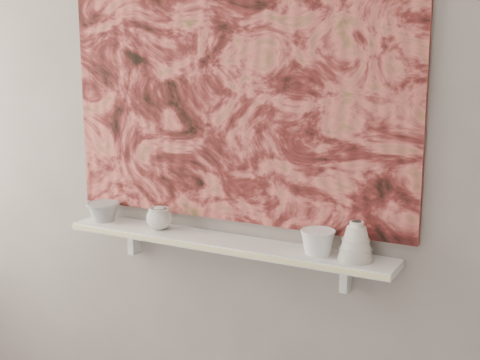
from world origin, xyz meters
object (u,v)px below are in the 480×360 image
Objects in this scene: shelf at (223,243)px; painting at (233,84)px; bowl_grey at (103,211)px; bell_vessel at (356,241)px; bowl_white at (318,242)px; cup_cream at (159,218)px.

shelf is 0.93× the size of painting.
bell_vessel is at bearing 0.00° from bowl_grey.
bowl_white is (0.40, 0.00, 0.06)m from shelf.
shelf is 9.51× the size of bowl_grey.
bowl_white is (1.00, 0.00, 0.00)m from bowl_grey.
bowl_grey is 0.30m from cup_cream.
cup_cream is at bearing 180.00° from shelf.
painting is 10.40× the size of bell_vessel.
bowl_grey is 1.02× the size of bell_vessel.
cup_cream is 0.74× the size of bell_vessel.
bowl_white is at bearing 0.00° from bowl_grey.
painting is at bearing 14.65° from cup_cream.
bell_vessel is at bearing 0.00° from shelf.
shelf is 9.71× the size of bell_vessel.
shelf is 0.31m from cup_cream.
painting is 14.09× the size of cup_cream.
bell_vessel reaches higher than cup_cream.
bell_vessel is 1.11× the size of bowl_white.
bowl_grey is at bearing 180.00° from cup_cream.
shelf is at bearing 180.00° from bell_vessel.
shelf is 13.15× the size of cup_cream.
bell_vessel is (0.55, 0.00, 0.09)m from shelf.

